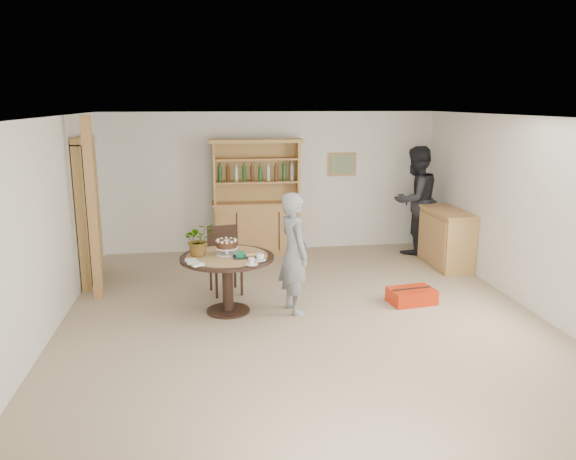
{
  "coord_description": "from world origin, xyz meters",
  "views": [
    {
      "loc": [
        -1.13,
        -6.55,
        2.68
      ],
      "look_at": [
        -0.13,
        0.46,
        1.05
      ],
      "focal_mm": 35.0,
      "sensor_mm": 36.0,
      "label": 1
    }
  ],
  "objects_px": {
    "dining_chair": "(224,255)",
    "adult_person": "(415,200)",
    "teen_boy": "(294,253)",
    "dining_table": "(227,267)",
    "red_suitcase": "(412,296)",
    "hutch": "(257,215)",
    "sideboard": "(446,238)"
  },
  "relations": [
    {
      "from": "dining_table",
      "to": "adult_person",
      "type": "distance_m",
      "value": 4.24
    },
    {
      "from": "sideboard",
      "to": "dining_table",
      "type": "xyz_separation_m",
      "value": [
        -3.67,
        -1.62,
        0.13
      ]
    },
    {
      "from": "hutch",
      "to": "dining_table",
      "type": "relative_size",
      "value": 1.7
    },
    {
      "from": "sideboard",
      "to": "dining_chair",
      "type": "bearing_deg",
      "value": -167.91
    },
    {
      "from": "hutch",
      "to": "adult_person",
      "type": "distance_m",
      "value": 2.84
    },
    {
      "from": "sideboard",
      "to": "teen_boy",
      "type": "height_order",
      "value": "teen_boy"
    },
    {
      "from": "hutch",
      "to": "teen_boy",
      "type": "height_order",
      "value": "hutch"
    },
    {
      "from": "hutch",
      "to": "dining_table",
      "type": "bearing_deg",
      "value": -102.38
    },
    {
      "from": "dining_chair",
      "to": "adult_person",
      "type": "distance_m",
      "value": 3.84
    },
    {
      "from": "teen_boy",
      "to": "dining_table",
      "type": "bearing_deg",
      "value": 68.57
    },
    {
      "from": "dining_table",
      "to": "teen_boy",
      "type": "distance_m",
      "value": 0.87
    },
    {
      "from": "sideboard",
      "to": "red_suitcase",
      "type": "height_order",
      "value": "sideboard"
    },
    {
      "from": "dining_table",
      "to": "red_suitcase",
      "type": "relative_size",
      "value": 1.84
    },
    {
      "from": "adult_person",
      "to": "red_suitcase",
      "type": "relative_size",
      "value": 2.94
    },
    {
      "from": "teen_boy",
      "to": "red_suitcase",
      "type": "distance_m",
      "value": 1.77
    },
    {
      "from": "dining_chair",
      "to": "adult_person",
      "type": "bearing_deg",
      "value": 13.28
    },
    {
      "from": "hutch",
      "to": "adult_person",
      "type": "height_order",
      "value": "hutch"
    },
    {
      "from": "sideboard",
      "to": "dining_chair",
      "type": "relative_size",
      "value": 1.33
    },
    {
      "from": "red_suitcase",
      "to": "dining_table",
      "type": "bearing_deg",
      "value": 170.89
    },
    {
      "from": "hutch",
      "to": "adult_person",
      "type": "relative_size",
      "value": 1.06
    },
    {
      "from": "hutch",
      "to": "dining_chair",
      "type": "bearing_deg",
      "value": -107.6
    },
    {
      "from": "dining_table",
      "to": "dining_chair",
      "type": "relative_size",
      "value": 1.27
    },
    {
      "from": "teen_boy",
      "to": "hutch",
      "type": "bearing_deg",
      "value": -10.41
    },
    {
      "from": "teen_boy",
      "to": "adult_person",
      "type": "bearing_deg",
      "value": -59.77
    },
    {
      "from": "dining_chair",
      "to": "red_suitcase",
      "type": "height_order",
      "value": "dining_chair"
    },
    {
      "from": "sideboard",
      "to": "dining_chair",
      "type": "xyz_separation_m",
      "value": [
        -3.68,
        -0.79,
        0.06
      ]
    },
    {
      "from": "sideboard",
      "to": "teen_boy",
      "type": "xyz_separation_m",
      "value": [
        -2.82,
        -1.72,
        0.31
      ]
    },
    {
      "from": "dining_table",
      "to": "red_suitcase",
      "type": "distance_m",
      "value": 2.53
    },
    {
      "from": "sideboard",
      "to": "adult_person",
      "type": "relative_size",
      "value": 0.66
    },
    {
      "from": "dining_chair",
      "to": "red_suitcase",
      "type": "distance_m",
      "value": 2.68
    },
    {
      "from": "hutch",
      "to": "dining_chair",
      "type": "relative_size",
      "value": 2.16
    },
    {
      "from": "dining_chair",
      "to": "adult_person",
      "type": "xyz_separation_m",
      "value": [
        3.44,
        1.64,
        0.42
      ]
    }
  ]
}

